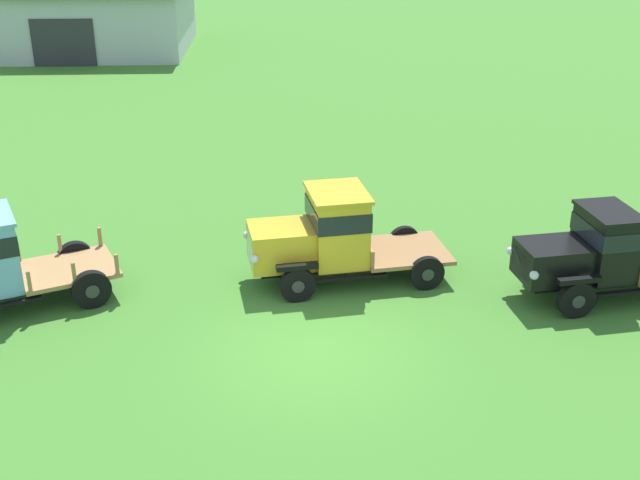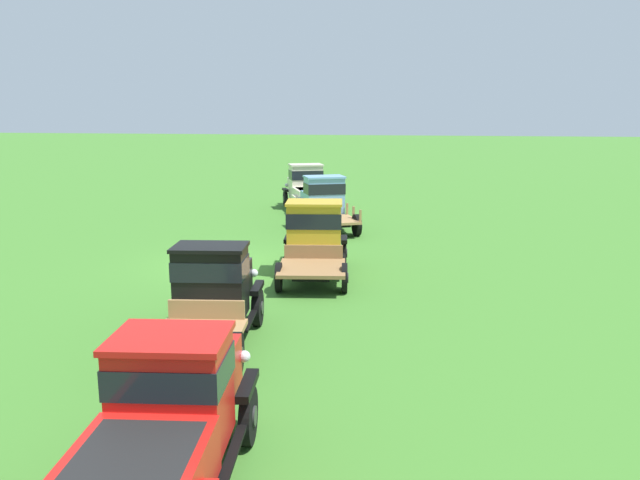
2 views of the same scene
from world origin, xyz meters
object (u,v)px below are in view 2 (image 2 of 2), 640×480
Objects in this scene: vintage_truck_far_side at (213,291)px; vintage_truck_back_of_row at (167,419)px; vintage_truck_second_in_line at (323,202)px; vintage_truck_foreground_near at (307,188)px; vintage_truck_midrow_center at (315,235)px.

vintage_truck_far_side reaches higher than vintage_truck_back_of_row.
vintage_truck_second_in_line is at bearing -175.69° from vintage_truck_back_of_row.
vintage_truck_back_of_row is (19.30, 1.45, -0.07)m from vintage_truck_second_in_line.
vintage_truck_second_in_line is (4.97, 1.76, 0.02)m from vintage_truck_foreground_near.
vintage_truck_back_of_row is at bearing 1.69° from vintage_truck_midrow_center.
vintage_truck_foreground_near is at bearing -174.56° from vintage_truck_far_side.
vintage_truck_back_of_row is (24.27, 3.21, -0.06)m from vintage_truck_foreground_near.
vintage_truck_second_in_line is at bearing -179.93° from vintage_truck_far_side.
vintage_truck_second_in_line is 13.66m from vintage_truck_far_side.
vintage_truck_far_side is (13.66, 0.02, -0.07)m from vintage_truck_second_in_line.
vintage_truck_far_side is 5.82m from vintage_truck_back_of_row.
vintage_truck_second_in_line is 1.02× the size of vintage_truck_far_side.
vintage_truck_foreground_near is 1.02× the size of vintage_truck_back_of_row.
vintage_truck_midrow_center reaches higher than vintage_truck_second_in_line.
vintage_truck_second_in_line is at bearing 19.45° from vintage_truck_foreground_near.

